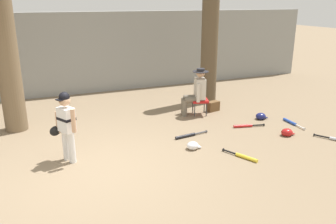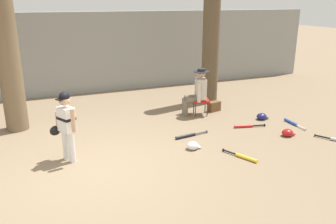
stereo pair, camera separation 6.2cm
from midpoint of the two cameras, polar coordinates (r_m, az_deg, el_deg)
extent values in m
plane|color=#7F6B51|center=(6.18, -11.37, -9.51)|extent=(60.00, 60.00, 0.00)
cube|color=gray|center=(11.14, -17.51, 9.00)|extent=(18.00, 0.36, 2.49)
cone|color=brown|center=(8.65, -23.20, -2.57)|extent=(0.80, 0.80, 0.29)
cylinder|color=brown|center=(9.85, 7.32, 13.57)|extent=(0.47, 0.47, 4.18)
cone|color=brown|center=(10.22, 6.86, 1.80)|extent=(0.64, 0.64, 0.28)
cylinder|color=white|center=(6.50, -15.28, -5.59)|extent=(0.12, 0.12, 0.58)
cylinder|color=white|center=(6.64, -16.18, -5.16)|extent=(0.12, 0.12, 0.58)
cube|color=white|center=(6.39, -16.12, -1.16)|extent=(0.32, 0.36, 0.44)
cube|color=black|center=(6.38, -16.13, -0.98)|extent=(0.33, 0.37, 0.05)
sphere|color=tan|center=(6.29, -16.39, 1.85)|extent=(0.20, 0.20, 0.20)
sphere|color=black|center=(6.27, -16.44, 2.38)|extent=(0.19, 0.19, 0.19)
cube|color=black|center=(6.23, -17.10, 1.98)|extent=(0.15, 0.17, 0.02)
cylinder|color=tan|center=(6.18, -15.05, -1.34)|extent=(0.11, 0.11, 0.42)
cylinder|color=tan|center=(6.56, -17.37, -1.51)|extent=(0.11, 0.11, 0.40)
ellipsoid|color=black|center=(6.60, -17.78, -2.92)|extent=(0.25, 0.21, 0.18)
cube|color=red|center=(8.87, 5.58, 1.91)|extent=(0.50, 0.50, 0.06)
cylinder|color=#333338|center=(8.75, 4.74, 0.42)|extent=(0.02, 0.02, 0.38)
cylinder|color=#333338|center=(9.04, 4.45, 0.99)|extent=(0.02, 0.02, 0.38)
cylinder|color=#333338|center=(8.81, 6.67, 0.47)|extent=(0.02, 0.02, 0.38)
cylinder|color=#333338|center=(9.09, 6.32, 1.03)|extent=(0.02, 0.02, 0.38)
cylinder|color=#6B6051|center=(8.76, 3.08, 0.64)|extent=(0.13, 0.13, 0.43)
cylinder|color=#6B6051|center=(8.95, 2.92, 1.02)|extent=(0.13, 0.13, 0.43)
cylinder|color=#6B6051|center=(8.73, 4.41, 2.02)|extent=(0.43, 0.27, 0.15)
cylinder|color=#6B6051|center=(8.92, 4.22, 2.37)|extent=(0.43, 0.27, 0.15)
cube|color=beige|center=(8.79, 5.64, 3.85)|extent=(0.34, 0.42, 0.52)
cylinder|color=beige|center=(8.58, 5.35, 3.10)|extent=(0.11, 0.11, 0.46)
cylinder|color=beige|center=(9.00, 4.89, 3.81)|extent=(0.11, 0.11, 0.46)
sphere|color=tan|center=(8.70, 5.72, 6.41)|extent=(0.22, 0.22, 0.22)
cylinder|color=#232328|center=(8.69, 5.73, 6.62)|extent=(0.40, 0.40, 0.02)
cylinder|color=#232328|center=(8.69, 5.74, 6.83)|extent=(0.20, 0.20, 0.09)
cube|color=brown|center=(9.27, 7.75, 0.93)|extent=(0.37, 0.25, 0.26)
cylinder|color=red|center=(8.22, 12.53, -2.30)|extent=(0.45, 0.17, 0.07)
cylinder|color=black|center=(8.36, 14.90, -2.14)|extent=(0.30, 0.10, 0.03)
cylinder|color=black|center=(8.42, 15.83, -2.08)|extent=(0.03, 0.06, 0.06)
cylinder|color=#2347AD|center=(8.80, 19.73, -1.58)|extent=(0.09, 0.44, 0.07)
cylinder|color=silver|center=(8.54, 21.24, -2.34)|extent=(0.05, 0.29, 0.03)
cylinder|color=silver|center=(8.44, 21.87, -2.66)|extent=(0.06, 0.02, 0.06)
cylinder|color=black|center=(7.46, 3.14, -3.98)|extent=(0.48, 0.13, 0.07)
cylinder|color=#4C4C51|center=(7.67, 5.66, -3.42)|extent=(0.32, 0.07, 0.03)
cylinder|color=#4C4C51|center=(7.76, 6.63, -3.20)|extent=(0.02, 0.06, 0.06)
cylinder|color=yellow|center=(6.63, 13.05, -7.37)|extent=(0.24, 0.43, 0.07)
cylinder|color=black|center=(6.80, 10.36, -6.51)|extent=(0.15, 0.28, 0.03)
cylinder|color=black|center=(6.88, 9.33, -6.17)|extent=(0.06, 0.04, 0.06)
cylinder|color=black|center=(8.13, 24.29, -3.75)|extent=(0.19, 0.29, 0.03)
cylinder|color=black|center=(8.16, 23.20, -3.53)|extent=(0.06, 0.04, 0.06)
ellipsoid|color=#A81919|center=(7.96, 19.28, -3.25)|extent=(0.25, 0.23, 0.17)
cube|color=#A81919|center=(8.05, 19.90, -3.39)|extent=(0.10, 0.13, 0.02)
ellipsoid|color=silver|center=(6.89, 4.34, -5.56)|extent=(0.24, 0.22, 0.16)
cube|color=silver|center=(6.96, 5.19, -5.70)|extent=(0.10, 0.12, 0.02)
ellipsoid|color=navy|center=(8.87, 15.34, -0.73)|extent=(0.25, 0.23, 0.17)
cube|color=navy|center=(8.95, 15.94, -0.88)|extent=(0.10, 0.13, 0.02)
camera|label=1|loc=(0.03, -89.73, 0.09)|focal=37.06mm
camera|label=2|loc=(0.03, 90.27, -0.09)|focal=37.06mm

